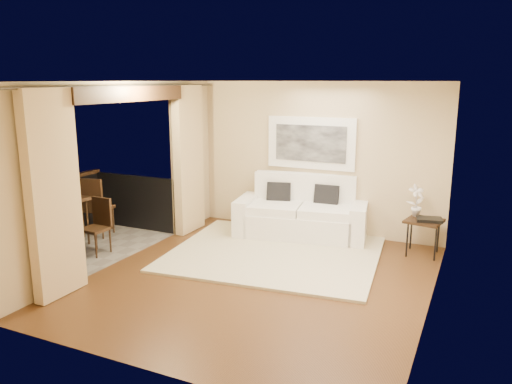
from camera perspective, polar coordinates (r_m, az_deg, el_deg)
The scene contains 18 objects.
floor at distance 7.08m, azimuth 0.42°, elevation -9.89°, with size 5.00×5.00×0.00m, color #533218.
room_shell at distance 7.67m, azimuth -14.45°, elevation 10.82°, with size 5.00×6.40×5.00m.
balcony at distance 8.84m, azimuth -19.55°, elevation -4.78°, with size 1.81×2.60×1.17m.
curtains at distance 7.78m, azimuth -13.85°, elevation 2.08°, with size 0.16×4.80×2.64m.
artwork at distance 8.95m, azimuth 6.28°, elevation 5.56°, with size 1.62×0.07×0.92m.
rug at distance 8.02m, azimuth 2.16°, elevation -6.97°, with size 3.20×2.79×0.04m, color beige.
sofa at distance 8.85m, azimuth 5.24°, elevation -2.66°, with size 2.38×1.33×1.08m.
side_table at distance 8.29m, azimuth 18.64°, elevation -3.42°, with size 0.61×0.61×0.57m.
tray at distance 8.22m, azimuth 19.20°, elevation -2.99°, with size 0.38×0.28×0.05m, color black.
orchid at distance 8.37m, azimuth 17.85°, elevation -0.95°, with size 0.28×0.19×0.52m, color white.
bistro_table at distance 8.77m, azimuth -21.50°, elevation -1.20°, with size 0.74×0.74×0.83m.
balcony_chair_far at distance 9.16m, azimuth -18.06°, elevation -1.16°, with size 0.54×0.55×1.07m.
balcony_chair_near at distance 8.36m, azimuth -17.53°, elevation -3.23°, with size 0.40×0.41×0.89m.
ice_bucket at distance 8.91m, azimuth -21.55°, elevation 0.20°, with size 0.18×0.18×0.20m, color silver.
candle at distance 8.77m, azimuth -20.75°, elevation -0.35°, with size 0.06×0.06×0.07m, color red.
vase at distance 8.61m, azimuth -22.61°, elevation -0.36°, with size 0.04×0.04×0.18m, color white.
glass_a at distance 8.59m, azimuth -21.09°, elevation -0.48°, with size 0.06×0.06×0.12m, color white.
glass_b at distance 8.64m, azimuth -20.35°, elevation -0.34°, with size 0.06×0.06×0.12m, color silver.
Camera 1 is at (2.71, -5.95, 2.72)m, focal length 35.00 mm.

